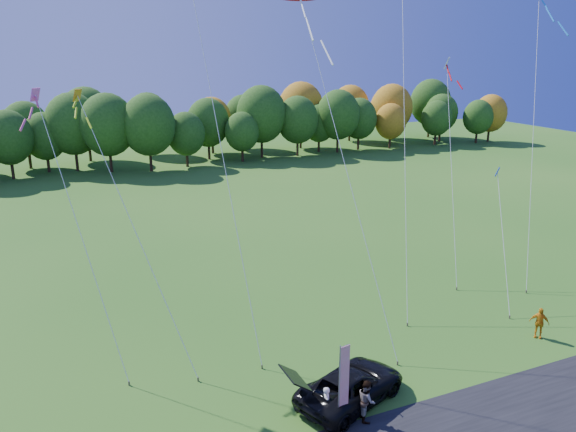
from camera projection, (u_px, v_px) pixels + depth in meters
name	position (u px, v px, depth m)	size (l,w,h in m)	color
ground	(344.00, 407.00, 24.26)	(160.00, 160.00, 0.00)	#245C18
tree_line	(135.00, 168.00, 72.46)	(116.00, 12.00, 10.00)	#1E4711
black_suv	(351.00, 386.00, 24.50)	(2.50, 5.42, 1.51)	black
person_tailgate_a	(327.00, 404.00, 23.20)	(0.57, 0.37, 1.56)	silver
person_tailgate_b	(367.00, 400.00, 23.26)	(0.87, 0.68, 1.79)	gray
person_east	(539.00, 323.00, 29.91)	(1.00, 0.42, 1.71)	orange
feather_flag	(343.00, 378.00, 22.16)	(0.51, 0.16, 3.90)	#999999
kite_delta_blue	(211.00, 90.00, 27.42)	(3.31, 10.12, 25.10)	#4C3F33
kite_parafoil_orange	(404.00, 98.00, 34.46)	(8.49, 12.85, 24.47)	#4C3F33
kite_delta_red	(341.00, 148.00, 29.33)	(2.41, 11.07, 19.10)	#4C3F33
kite_parafoil_rainbow	(533.00, 135.00, 37.05)	(6.89, 7.56, 19.02)	#4C3F33
kite_diamond_yellow	(136.00, 232.00, 26.82)	(4.08, 7.84, 13.29)	#4C3F33
kite_diamond_white	(452.00, 170.00, 37.61)	(4.03, 7.51, 14.71)	#4C3F33
kite_diamond_pink	(81.00, 236.00, 25.93)	(2.99, 6.12, 13.45)	#4C3F33
kite_diamond_blue_low	(503.00, 241.00, 33.51)	(2.78, 4.96, 8.08)	#4C3F33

